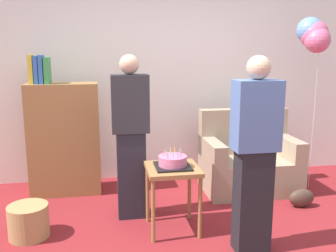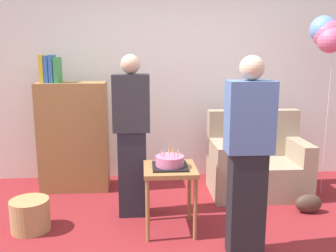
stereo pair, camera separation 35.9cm
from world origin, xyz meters
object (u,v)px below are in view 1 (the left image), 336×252
couch (248,162)px  balloon_bunch (314,35)px  person_holding_cake (254,155)px  wicker_basket (29,221)px  bookshelf (64,137)px  person_blowing_candles (131,136)px  birthday_cake (173,162)px  side_table (173,177)px  handbag (302,198)px

couch → balloon_bunch: 1.66m
couch → person_holding_cake: person_holding_cake is taller
wicker_basket → bookshelf: bearing=77.7°
couch → person_holding_cake: bearing=-110.5°
couch → wicker_basket: bearing=-161.4°
balloon_bunch → wicker_basket: bearing=-166.4°
couch → person_blowing_candles: bearing=-160.2°
couch → bookshelf: 2.21m
birthday_cake → balloon_bunch: (1.80, 0.84, 1.18)m
birthday_cake → person_blowing_candles: size_ratio=0.20×
birthday_cake → balloon_bunch: bearing=24.9°
wicker_basket → balloon_bunch: (3.11, 0.75, 1.69)m
birthday_cake → side_table: bearing=-154.5°
person_blowing_candles → balloon_bunch: size_ratio=0.80×
birthday_cake → person_holding_cake: size_ratio=0.20×
bookshelf → wicker_basket: (-0.23, -1.07, -0.53)m
side_table → wicker_basket: bearing=176.4°
side_table → birthday_cake: size_ratio=1.92×
bookshelf → handbag: bookshelf is taller
wicker_basket → person_blowing_candles: bearing=16.8°
wicker_basket → handbag: bearing=4.0°
birthday_cake → wicker_basket: bearing=176.4°
handbag → side_table: bearing=-169.4°
person_blowing_candles → person_holding_cake: (0.94, -0.85, 0.00)m
bookshelf → birthday_cake: size_ratio=5.06×
couch → birthday_cake: 1.45m
bookshelf → balloon_bunch: (2.87, -0.32, 1.17)m
bookshelf → person_holding_cake: person_holding_cake is taller
side_table → balloon_bunch: bearing=24.9°
birthday_cake → handbag: birthday_cake is taller
couch → wicker_basket: 2.55m
couch → balloon_bunch: balloon_bunch is taller
birthday_cake → person_blowing_candles: 0.54m
birthday_cake → person_blowing_candles: (-0.35, 0.37, 0.17)m
side_table → handbag: 1.56m
side_table → wicker_basket: size_ratio=1.71×
couch → handbag: bearing=-58.6°
bookshelf → side_table: bearing=-47.0°
side_table → handbag: side_table is taller
couch → birthday_cake: (-1.10, -0.89, 0.33)m
birthday_cake → person_holding_cake: 0.77m
person_holding_cake → handbag: (0.89, 0.75, -0.73)m
birthday_cake → handbag: size_ratio=1.14×
balloon_bunch → side_table: bearing=-155.1°
couch → side_table: bearing=-140.9°
balloon_bunch → person_holding_cake: bearing=-132.8°
bookshelf → wicker_basket: bookshelf is taller
side_table → person_blowing_candles: bearing=133.6°
handbag → balloon_bunch: balloon_bunch is taller
bookshelf → wicker_basket: bearing=-102.3°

